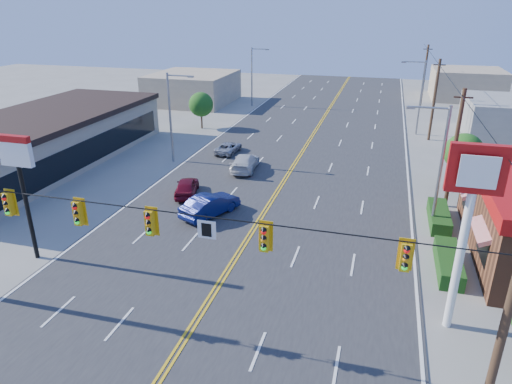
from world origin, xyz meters
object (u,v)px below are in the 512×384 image
(signal_span, at_px, (176,238))
(pizza_hut_sign, at_px, (20,172))
(car_silver, at_px, (228,148))
(car_magenta, at_px, (187,187))
(kfc_pylon, at_px, (470,203))
(car_blue, at_px, (210,206))
(car_white, at_px, (245,163))

(signal_span, distance_m, pizza_hut_sign, 11.60)
(car_silver, bearing_deg, car_magenta, 94.54)
(kfc_pylon, height_order, car_silver, kfc_pylon)
(signal_span, bearing_deg, car_magenta, 113.16)
(car_silver, bearing_deg, car_blue, 106.35)
(car_magenta, bearing_deg, signal_span, 96.81)
(car_magenta, relative_size, car_silver, 1.02)
(pizza_hut_sign, height_order, car_white, pizza_hut_sign)
(car_blue, bearing_deg, car_white, -63.29)
(kfc_pylon, xyz_separation_m, car_silver, (-17.87, 21.65, -5.51))
(kfc_pylon, relative_size, car_white, 1.78)
(kfc_pylon, height_order, car_blue, kfc_pylon)
(signal_span, relative_size, car_silver, 6.37)
(car_magenta, xyz_separation_m, car_blue, (3.01, -2.87, 0.08))
(car_blue, bearing_deg, signal_span, 129.57)
(kfc_pylon, bearing_deg, car_white, 130.55)
(car_magenta, height_order, car_white, car_white)
(signal_span, xyz_separation_m, kfc_pylon, (11.12, 4.00, 1.16))
(car_magenta, xyz_separation_m, car_silver, (-0.42, 10.85, -0.13))
(pizza_hut_sign, height_order, car_magenta, pizza_hut_sign)
(pizza_hut_sign, relative_size, car_blue, 1.51)
(signal_span, height_order, kfc_pylon, signal_span)
(car_white, bearing_deg, kfc_pylon, 125.31)
(car_blue, xyz_separation_m, car_white, (-0.45, 9.48, -0.05))
(signal_span, distance_m, car_blue, 13.06)
(pizza_hut_sign, bearing_deg, car_magenta, 67.16)
(pizza_hut_sign, bearing_deg, car_blue, 46.37)
(signal_span, xyz_separation_m, car_silver, (-6.75, 25.65, -4.35))
(signal_span, bearing_deg, car_silver, 104.75)
(kfc_pylon, relative_size, car_magenta, 2.19)
(car_blue, relative_size, car_silver, 1.18)
(signal_span, xyz_separation_m, pizza_hut_sign, (-10.88, 4.00, 0.30))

